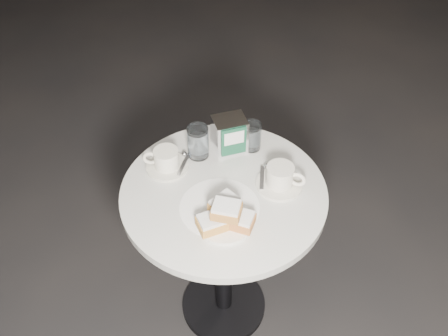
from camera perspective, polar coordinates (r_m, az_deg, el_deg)
ground at (r=2.28m, az=-0.03°, el=-15.49°), size 7.00×7.00×0.00m
cafe_table at (r=1.83m, az=-0.03°, el=-6.81°), size 0.70×0.70×0.74m
sugar_spill at (r=1.63m, az=-0.52°, el=-4.48°), size 0.30×0.30×0.00m
beignet_plate at (r=1.55m, az=0.17°, el=-5.58°), size 0.20×0.20×0.11m
coffee_cup_left at (r=1.75m, az=-6.63°, el=0.86°), size 0.16×0.16×0.08m
coffee_cup_right at (r=1.68m, az=6.45°, el=-1.10°), size 0.20×0.20×0.08m
water_glass_left at (r=1.77m, az=-2.98°, el=2.95°), size 0.09×0.09×0.12m
water_glass_right at (r=1.80m, az=3.21°, el=3.62°), size 0.07×0.07×0.11m
napkin_dispenser at (r=1.79m, az=0.65°, el=3.85°), size 0.14×0.13×0.13m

